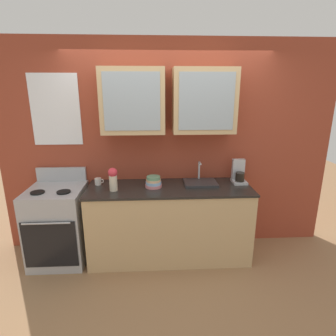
% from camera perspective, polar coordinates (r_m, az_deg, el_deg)
% --- Properties ---
extents(ground_plane, '(10.00, 10.00, 0.00)m').
position_cam_1_polar(ground_plane, '(3.74, 0.28, -17.48)').
color(ground_plane, '#936B47').
extents(back_wall_unit, '(4.23, 0.42, 2.65)m').
position_cam_1_polar(back_wall_unit, '(3.49, -0.10, 6.26)').
color(back_wall_unit, '#993D28').
rests_on(back_wall_unit, ground_plane).
extents(counter, '(1.97, 0.66, 0.93)m').
position_cam_1_polar(counter, '(3.50, 0.29, -11.12)').
color(counter, tan).
rests_on(counter, ground_plane).
extents(stove_range, '(0.65, 0.68, 1.11)m').
position_cam_1_polar(stove_range, '(3.68, -21.69, -10.81)').
color(stove_range, '#ADAFB5').
rests_on(stove_range, ground_plane).
extents(sink_faucet, '(0.40, 0.31, 0.26)m').
position_cam_1_polar(sink_faucet, '(3.44, 6.70, -2.93)').
color(sink_faucet, '#2D2D30').
rests_on(sink_faucet, counter).
extents(bowl_stack, '(0.20, 0.20, 0.13)m').
position_cam_1_polar(bowl_stack, '(3.30, -3.02, -2.93)').
color(bowl_stack, '#D87F84').
rests_on(bowl_stack, counter).
extents(vase, '(0.11, 0.11, 0.27)m').
position_cam_1_polar(vase, '(3.22, -11.31, -2.11)').
color(vase, beige).
rests_on(vase, counter).
extents(cup_near_sink, '(0.11, 0.08, 0.08)m').
position_cam_1_polar(cup_near_sink, '(3.49, -14.25, -2.71)').
color(cup_near_sink, silver).
rests_on(cup_near_sink, counter).
extents(coffee_maker, '(0.17, 0.20, 0.29)m').
position_cam_1_polar(coffee_maker, '(3.56, 14.44, -1.20)').
color(coffee_maker, '#B7B7BC').
rests_on(coffee_maker, counter).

